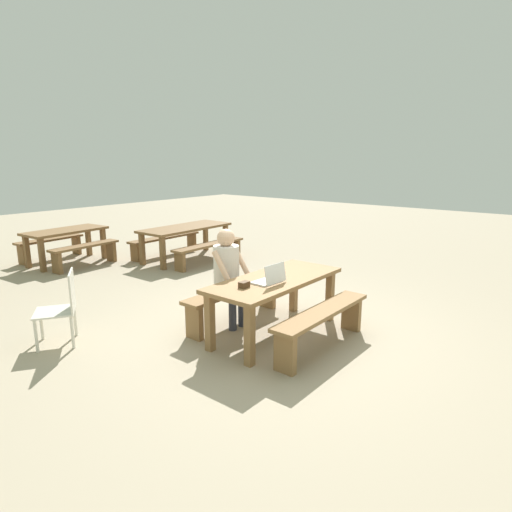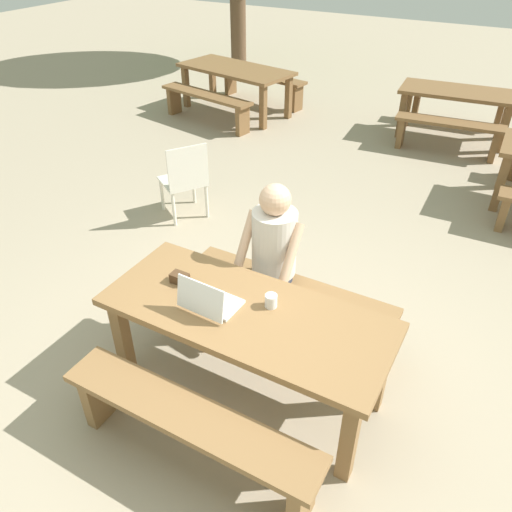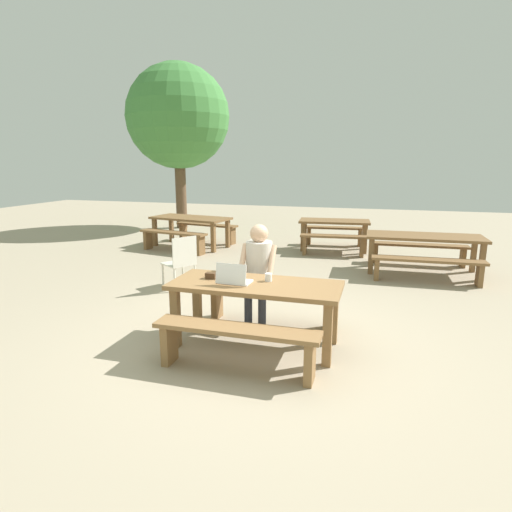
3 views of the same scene
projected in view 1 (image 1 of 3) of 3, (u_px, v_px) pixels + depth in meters
ground_plane at (275, 334)px, 5.41m from camera, size 30.00×30.00×0.00m
picnic_table_front at (275, 286)px, 5.27m from camera, size 1.89×0.79×0.73m
bench_near at (322, 320)px, 4.92m from camera, size 1.66×0.30×0.47m
bench_far at (235, 297)px, 5.75m from camera, size 1.66×0.30×0.47m
laptop at (270, 278)px, 5.01m from camera, size 0.36×0.29×0.24m
small_pouch at (244, 285)px, 4.85m from camera, size 0.12×0.08×0.07m
coffee_mug at (274, 271)px, 5.40m from camera, size 0.08×0.08×0.09m
person_seated at (228, 269)px, 5.52m from camera, size 0.44×0.42×1.29m
plastic_chair at (62, 306)px, 5.05m from camera, size 0.61×0.61×0.87m
picnic_table_mid at (66, 235)px, 8.92m from camera, size 1.66×0.87×0.71m
bench_mid_south at (85, 251)px, 8.64m from camera, size 1.46×0.42×0.46m
bench_mid_north at (50, 244)px, 9.32m from camera, size 1.46×0.42×0.46m
picnic_table_rear at (186, 231)px, 9.28m from camera, size 2.09×0.89×0.72m
bench_rear_south at (209, 248)px, 8.94m from camera, size 1.87×0.35×0.42m
bench_rear_north at (165, 241)px, 9.75m from camera, size 1.87×0.35×0.42m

